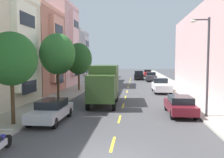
# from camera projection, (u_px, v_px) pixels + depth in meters

# --- Properties ---
(ground_plane) EXTENTS (160.00, 160.00, 0.00)m
(ground_plane) POSITION_uv_depth(u_px,v_px,m) (129.00, 85.00, 39.44)
(ground_plane) COLOR #424244
(sidewalk_left) EXTENTS (3.20, 120.00, 0.14)m
(sidewalk_left) POSITION_uv_depth(u_px,v_px,m) (84.00, 86.00, 38.14)
(sidewalk_left) COLOR #A39E93
(sidewalk_left) RESTS_ON ground_plane
(sidewalk_right) EXTENTS (3.20, 120.00, 0.14)m
(sidewalk_right) POSITION_uv_depth(u_px,v_px,m) (175.00, 87.00, 36.77)
(sidewalk_right) COLOR #A39E93
(sidewalk_right) RESTS_ON ground_plane
(lane_centerline_dashes) EXTENTS (0.14, 47.20, 0.01)m
(lane_centerline_dashes) POSITION_uv_depth(u_px,v_px,m) (128.00, 89.00, 33.98)
(lane_centerline_dashes) COLOR yellow
(lane_centerline_dashes) RESTS_ON ground_plane
(townhouse_third_terracotta) EXTENTS (12.92, 8.36, 10.44)m
(townhouse_third_terracotta) POSITION_uv_depth(u_px,v_px,m) (8.00, 53.00, 29.89)
(townhouse_third_terracotta) COLOR #B27560
(townhouse_third_terracotta) RESTS_ON ground_plane
(townhouse_fourth_rose) EXTENTS (11.46, 8.36, 12.85)m
(townhouse_fourth_rose) POSITION_uv_depth(u_px,v_px,m) (40.00, 47.00, 38.22)
(townhouse_fourth_rose) COLOR #CC9E9E
(townhouse_fourth_rose) RESTS_ON ground_plane
(townhouse_fifth_dove_grey) EXTENTS (10.64, 8.36, 9.82)m
(townhouse_fifth_dove_grey) POSITION_uv_depth(u_px,v_px,m) (60.00, 57.00, 46.79)
(townhouse_fifth_dove_grey) COLOR #A8A8AD
(townhouse_fifth_dove_grey) RESTS_ON ground_plane
(street_tree_nearest) EXTENTS (3.10, 3.10, 5.64)m
(street_tree_nearest) POSITION_uv_depth(u_px,v_px,m) (11.00, 59.00, 14.52)
(street_tree_nearest) COLOR #47331E
(street_tree_nearest) RESTS_ON sidewalk_left
(street_tree_second) EXTENTS (3.41, 3.41, 6.52)m
(street_tree_second) POSITION_uv_depth(u_px,v_px,m) (57.00, 54.00, 23.09)
(street_tree_second) COLOR #47331E
(street_tree_second) RESTS_ON sidewalk_left
(street_tree_third) EXTENTS (3.48, 3.48, 6.22)m
(street_tree_third) POSITION_uv_depth(u_px,v_px,m) (79.00, 59.00, 31.73)
(street_tree_third) COLOR #47331E
(street_tree_third) RESTS_ON sidewalk_left
(street_lamp) EXTENTS (1.35, 0.28, 6.87)m
(street_lamp) POSITION_uv_depth(u_px,v_px,m) (206.00, 59.00, 16.73)
(street_lamp) COLOR #38383D
(street_lamp) RESTS_ON sidewalk_right
(delivery_box_truck) EXTENTS (2.64, 7.37, 3.59)m
(delivery_box_truck) POSITION_uv_depth(u_px,v_px,m) (104.00, 83.00, 22.40)
(delivery_box_truck) COLOR #2D471E
(delivery_box_truck) RESTS_ON ground_plane
(parked_pickup_charcoal) EXTENTS (2.13, 5.35, 1.73)m
(parked_pickup_charcoal) POSITION_uv_depth(u_px,v_px,m) (151.00, 77.00, 47.82)
(parked_pickup_charcoal) COLOR #333338
(parked_pickup_charcoal) RESTS_ON ground_plane
(parked_sedan_burgundy) EXTENTS (1.83, 4.51, 1.43)m
(parked_sedan_burgundy) POSITION_uv_depth(u_px,v_px,m) (180.00, 105.00, 17.85)
(parked_sedan_burgundy) COLOR maroon
(parked_sedan_burgundy) RESTS_ON ground_plane
(parked_sedan_teal) EXTENTS (1.86, 4.52, 1.43)m
(parked_sedan_teal) POSITION_uv_depth(u_px,v_px,m) (110.00, 76.00, 53.38)
(parked_sedan_teal) COLOR #195B60
(parked_sedan_teal) RESTS_ON ground_plane
(parked_wagon_champagne) EXTENTS (1.84, 4.71, 1.50)m
(parked_wagon_champagne) POSITION_uv_depth(u_px,v_px,m) (113.00, 74.00, 59.17)
(parked_wagon_champagne) COLOR tan
(parked_wagon_champagne) RESTS_ON ground_plane
(parked_pickup_red) EXTENTS (2.06, 5.32, 1.73)m
(parked_pickup_red) POSITION_uv_depth(u_px,v_px,m) (148.00, 73.00, 61.81)
(parked_pickup_red) COLOR #AD1E1E
(parked_pickup_red) RESTS_ON ground_plane
(parked_pickup_white) EXTENTS (2.09, 5.33, 1.73)m
(parked_pickup_white) POSITION_uv_depth(u_px,v_px,m) (161.00, 86.00, 30.69)
(parked_pickup_white) COLOR silver
(parked_pickup_white) RESTS_ON ground_plane
(parked_sedan_silver) EXTENTS (1.85, 4.52, 1.43)m
(parked_sedan_silver) POSITION_uv_depth(u_px,v_px,m) (51.00, 110.00, 15.93)
(parked_sedan_silver) COLOR #B2B5BA
(parked_sedan_silver) RESTS_ON ground_plane
(moving_black_sedan) EXTENTS (1.95, 4.80, 1.93)m
(moving_black_sedan) POSITION_uv_depth(u_px,v_px,m) (139.00, 75.00, 51.45)
(moving_black_sedan) COLOR black
(moving_black_sedan) RESTS_ON ground_plane
(parked_motorcycle) EXTENTS (0.62, 2.05, 0.90)m
(parked_motorcycle) POSITION_uv_depth(u_px,v_px,m) (0.00, 144.00, 10.43)
(parked_motorcycle) COLOR black
(parked_motorcycle) RESTS_ON ground_plane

